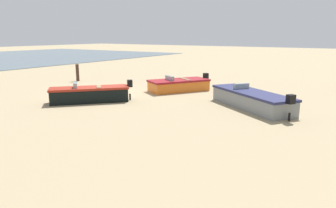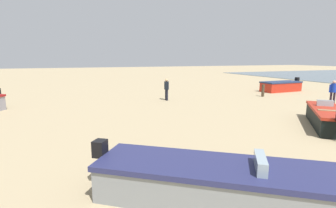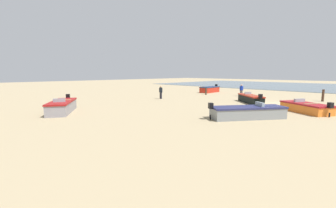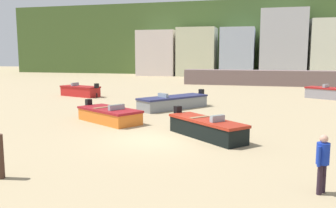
{
  "view_description": "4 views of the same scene",
  "coord_description": "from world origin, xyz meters",
  "views": [
    {
      "loc": [
        14.15,
        14.06,
        3.72
      ],
      "look_at": [
        4.86,
        7.98,
        1.25
      ],
      "focal_mm": 33.77,
      "sensor_mm": 36.0,
      "label": 1
    },
    {
      "loc": [
        -5.91,
        11.73,
        3.13
      ],
      "look_at": [
        4.86,
        7.64,
        1.02
      ],
      "focal_mm": 27.16,
      "sensor_mm": 36.0,
      "label": 2
    },
    {
      "loc": [
        -8.48,
        23.81,
        3.22
      ],
      "look_at": [
        5.59,
        9.88,
        0.41
      ],
      "focal_mm": 23.77,
      "sensor_mm": 36.0,
      "label": 3
    },
    {
      "loc": [
        4.47,
        -14.78,
        3.72
      ],
      "look_at": [
        -1.57,
        7.94,
        0.45
      ],
      "focal_mm": 38.38,
      "sensor_mm": 36.0,
      "label": 4
    }
  ],
  "objects": [
    {
      "name": "boat_black_3",
      "position": [
        2.07,
        0.93,
        0.44
      ],
      "size": [
        4.0,
        3.78,
        1.16
      ],
      "rotation": [
        0.0,
        0.0,
        3.98
      ],
      "color": "black",
      "rests_on": "ground"
    },
    {
      "name": "boat_red_4",
      "position": [
        12.52,
        -6.6,
        0.48
      ],
      "size": [
        1.74,
        4.2,
        1.26
      ],
      "rotation": [
        0.0,
        0.0,
        0.05
      ],
      "color": "red",
      "rests_on": "ground"
    },
    {
      "name": "beach_walker_foreground",
      "position": [
        6.07,
        -4.79,
        0.95
      ],
      "size": [
        0.47,
        0.49,
        1.62
      ],
      "rotation": [
        0.0,
        0.0,
        4.12
      ],
      "color": "black",
      "rests_on": "ground"
    },
    {
      "name": "mooring_post_mid_beach",
      "position": [
        10.51,
        -2.77,
        0.49
      ],
      "size": [
        0.22,
        0.22,
        0.98
      ],
      "primitive_type": "cylinder",
      "color": "#413525",
      "rests_on": "ground"
    },
    {
      "name": "beach_walker_distant",
      "position": [
        11.55,
        5.22,
        0.95
      ],
      "size": [
        0.53,
        0.36,
        1.62
      ],
      "rotation": [
        0.0,
        0.0,
        3.21
      ],
      "color": "black",
      "rests_on": "ground"
    },
    {
      "name": "boat_grey_0",
      "position": [
        -1.46,
        8.95,
        0.44
      ],
      "size": [
        4.27,
        5.19,
        1.18
      ],
      "rotation": [
        0.0,
        0.0,
        2.53
      ],
      "color": "gray",
      "rests_on": "ground"
    }
  ]
}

